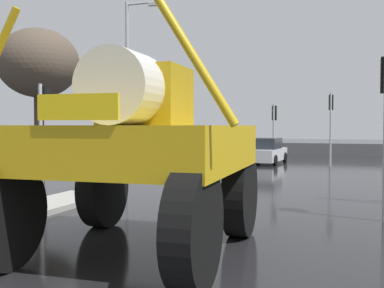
{
  "coord_description": "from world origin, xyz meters",
  "views": [
    {
      "loc": [
        3.64,
        -1.82,
        2.24
      ],
      "look_at": [
        -0.35,
        9.59,
        1.77
      ],
      "focal_mm": 43.68,
      "sensor_mm": 36.0,
      "label": 1
    }
  ],
  "objects_px": {
    "traffic_signal_far_right": "(274,120)",
    "traffic_signal_near_left": "(44,116)",
    "streetlight_far_left": "(129,77)",
    "sedan_ahead": "(266,151)",
    "oversize_sprayer": "(137,151)",
    "bare_tree_left": "(38,64)",
    "traffic_signal_far_left": "(331,113)"
  },
  "relations": [
    {
      "from": "traffic_signal_far_left",
      "to": "bare_tree_left",
      "type": "height_order",
      "value": "bare_tree_left"
    },
    {
      "from": "oversize_sprayer",
      "to": "streetlight_far_left",
      "type": "bearing_deg",
      "value": 24.95
    },
    {
      "from": "traffic_signal_far_left",
      "to": "bare_tree_left",
      "type": "xyz_separation_m",
      "value": [
        -11.89,
        -9.68,
        1.98
      ]
    },
    {
      "from": "sedan_ahead",
      "to": "traffic_signal_near_left",
      "type": "xyz_separation_m",
      "value": [
        -3.95,
        -15.56,
        1.84
      ]
    },
    {
      "from": "traffic_signal_near_left",
      "to": "traffic_signal_far_right",
      "type": "xyz_separation_m",
      "value": [
        4.52,
        15.0,
        -0.01
      ]
    },
    {
      "from": "oversize_sprayer",
      "to": "traffic_signal_far_right",
      "type": "xyz_separation_m",
      "value": [
        -0.74,
        19.38,
        0.74
      ]
    },
    {
      "from": "sedan_ahead",
      "to": "traffic_signal_near_left",
      "type": "bearing_deg",
      "value": 169.39
    },
    {
      "from": "oversize_sprayer",
      "to": "sedan_ahead",
      "type": "relative_size",
      "value": 1.23
    },
    {
      "from": "traffic_signal_near_left",
      "to": "streetlight_far_left",
      "type": "relative_size",
      "value": 0.4
    },
    {
      "from": "traffic_signal_far_right",
      "to": "bare_tree_left",
      "type": "bearing_deg",
      "value": -132.13
    },
    {
      "from": "streetlight_far_left",
      "to": "sedan_ahead",
      "type": "bearing_deg",
      "value": 37.58
    },
    {
      "from": "traffic_signal_far_right",
      "to": "streetlight_far_left",
      "type": "bearing_deg",
      "value": -147.91
    },
    {
      "from": "traffic_signal_far_left",
      "to": "traffic_signal_far_right",
      "type": "distance_m",
      "value": 3.16
    },
    {
      "from": "sedan_ahead",
      "to": "traffic_signal_far_right",
      "type": "relative_size",
      "value": 1.2
    },
    {
      "from": "sedan_ahead",
      "to": "streetlight_far_left",
      "type": "distance_m",
      "value": 9.12
    },
    {
      "from": "oversize_sprayer",
      "to": "bare_tree_left",
      "type": "height_order",
      "value": "bare_tree_left"
    },
    {
      "from": "sedan_ahead",
      "to": "traffic_signal_far_right",
      "type": "height_order",
      "value": "traffic_signal_far_right"
    },
    {
      "from": "traffic_signal_near_left",
      "to": "bare_tree_left",
      "type": "xyz_separation_m",
      "value": [
        -4.24,
        5.31,
        2.39
      ]
    },
    {
      "from": "traffic_signal_near_left",
      "to": "traffic_signal_far_left",
      "type": "relative_size",
      "value": 0.86
    },
    {
      "from": "traffic_signal_near_left",
      "to": "traffic_signal_far_left",
      "type": "distance_m",
      "value": 16.83
    },
    {
      "from": "sedan_ahead",
      "to": "streetlight_far_left",
      "type": "height_order",
      "value": "streetlight_far_left"
    },
    {
      "from": "sedan_ahead",
      "to": "streetlight_far_left",
      "type": "xyz_separation_m",
      "value": [
        -6.44,
        -4.95,
        4.14
      ]
    },
    {
      "from": "traffic_signal_far_right",
      "to": "traffic_signal_near_left",
      "type": "bearing_deg",
      "value": -106.76
    },
    {
      "from": "oversize_sprayer",
      "to": "traffic_signal_far_left",
      "type": "distance_m",
      "value": 19.56
    },
    {
      "from": "oversize_sprayer",
      "to": "bare_tree_left",
      "type": "distance_m",
      "value": 13.94
    },
    {
      "from": "sedan_ahead",
      "to": "bare_tree_left",
      "type": "height_order",
      "value": "bare_tree_left"
    },
    {
      "from": "sedan_ahead",
      "to": "traffic_signal_near_left",
      "type": "distance_m",
      "value": 16.16
    },
    {
      "from": "traffic_signal_near_left",
      "to": "traffic_signal_far_right",
      "type": "relative_size",
      "value": 1.0
    },
    {
      "from": "sedan_ahead",
      "to": "traffic_signal_far_left",
      "type": "distance_m",
      "value": 4.36
    },
    {
      "from": "streetlight_far_left",
      "to": "bare_tree_left",
      "type": "relative_size",
      "value": 1.36
    },
    {
      "from": "traffic_signal_near_left",
      "to": "streetlight_far_left",
      "type": "height_order",
      "value": "streetlight_far_left"
    },
    {
      "from": "traffic_signal_far_right",
      "to": "bare_tree_left",
      "type": "distance_m",
      "value": 13.28
    }
  ]
}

